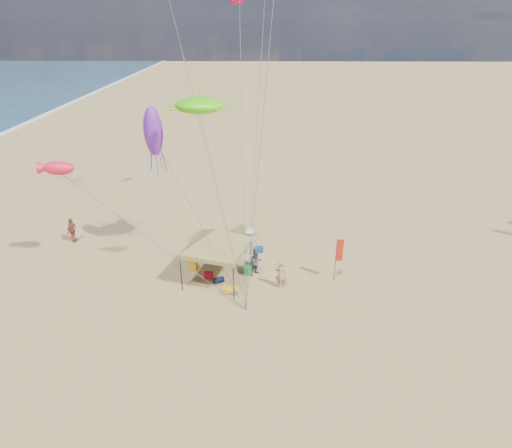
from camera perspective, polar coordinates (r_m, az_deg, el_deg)
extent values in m
plane|color=tan|center=(22.93, -0.15, -12.38)|extent=(280.00, 280.00, 0.00)
cylinder|color=black|center=(27.06, -7.14, -3.26)|extent=(0.06, 0.06, 2.13)
cylinder|color=black|center=(26.04, -0.65, -4.31)|extent=(0.06, 0.06, 2.13)
cylinder|color=black|center=(24.62, -10.12, -6.76)|extent=(0.06, 0.06, 2.13)
cylinder|color=black|center=(23.49, -3.04, -8.11)|extent=(0.06, 0.06, 2.13)
cube|color=#9A8945|center=(24.63, -5.35, -3.16)|extent=(4.08, 4.08, 0.26)
pyramid|color=#9A8945|center=(24.06, -5.47, -0.68)|extent=(6.23, 6.23, 1.07)
cylinder|color=black|center=(25.31, 10.72, -4.85)|extent=(0.04, 0.04, 2.86)
cube|color=red|center=(25.05, 11.30, -3.51)|extent=(0.42, 0.09, 1.43)
cube|color=red|center=(25.92, -6.45, -6.94)|extent=(0.54, 0.38, 0.38)
cube|color=navy|center=(28.47, 0.46, -3.47)|extent=(0.54, 0.38, 0.38)
cylinder|color=#0B1433|center=(25.47, -5.04, -7.56)|extent=(0.69, 0.54, 0.36)
cylinder|color=#EC420D|center=(28.87, -6.97, -3.25)|extent=(0.54, 0.69, 0.36)
cube|color=#18883A|center=(26.11, -1.09, -6.07)|extent=(0.50, 0.50, 0.70)
cube|color=orange|center=(26.76, -8.57, -5.52)|extent=(0.50, 0.50, 0.70)
cube|color=slate|center=(24.44, -2.94, -9.23)|extent=(0.34, 0.30, 0.28)
cube|color=yellow|center=(24.55, -3.45, -8.89)|extent=(0.90, 0.50, 0.24)
imported|color=tan|center=(24.64, 3.39, -6.78)|extent=(0.67, 0.45, 1.80)
imported|color=#3E4554|center=(25.78, 0.05, -5.27)|extent=(1.02, 1.01, 1.66)
imported|color=silver|center=(27.91, -0.88, -2.31)|extent=(1.42, 1.16, 1.92)
imported|color=#98463A|center=(32.14, -23.65, -0.76)|extent=(0.56, 1.09, 1.79)
ellipsoid|color=#52EE0B|center=(23.49, -7.70, 15.62)|extent=(3.21, 2.93, 0.87)
ellipsoid|color=#FF1F40|center=(25.80, -25.18, 6.89)|extent=(1.88, 1.23, 0.77)
ellipsoid|color=purple|center=(24.82, -13.75, 12.10)|extent=(1.34, 1.34, 2.79)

